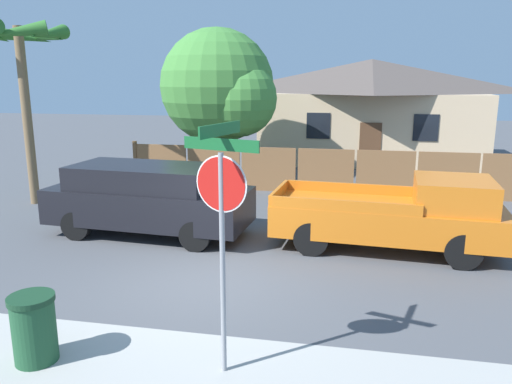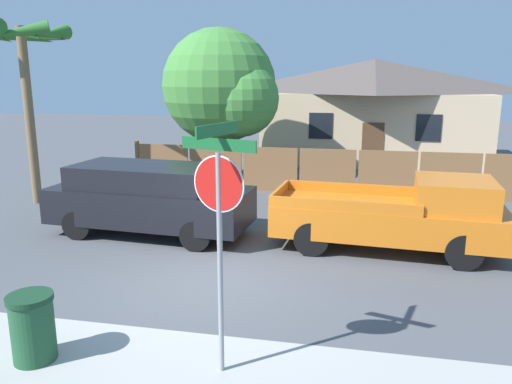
{
  "view_description": "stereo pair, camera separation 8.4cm",
  "coord_description": "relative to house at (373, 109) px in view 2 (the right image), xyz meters",
  "views": [
    {
      "loc": [
        2.67,
        -8.71,
        3.87
      ],
      "look_at": [
        0.78,
        0.92,
        1.6
      ],
      "focal_mm": 35.0,
      "sensor_mm": 36.0,
      "label": 1
    },
    {
      "loc": [
        2.75,
        -8.7,
        3.87
      ],
      "look_at": [
        0.78,
        0.92,
        1.6
      ],
      "focal_mm": 35.0,
      "sensor_mm": 36.0,
      "label": 2
    }
  ],
  "objects": [
    {
      "name": "ground_plane",
      "position": [
        -3.37,
        -15.6,
        -2.42
      ],
      "size": [
        80.0,
        80.0,
        0.0
      ],
      "primitive_type": "plane",
      "color": "#4C4F54"
    },
    {
      "name": "wooden_fence",
      "position": [
        -0.6,
        -7.63,
        -1.65
      ],
      "size": [
        15.77,
        0.12,
        1.62
      ],
      "color": "brown",
      "rests_on": "ground"
    },
    {
      "name": "house",
      "position": [
        0.0,
        0.0,
        0.0
      ],
      "size": [
        10.57,
        6.04,
        4.67
      ],
      "color": "beige",
      "rests_on": "ground"
    },
    {
      "name": "oak_tree",
      "position": [
        -5.51,
        -6.31,
        1.02
      ],
      "size": [
        4.4,
        4.19,
        5.63
      ],
      "color": "brown",
      "rests_on": "ground"
    },
    {
      "name": "palm_tree",
      "position": [
        -10.42,
        -10.74,
        2.23
      ],
      "size": [
        2.67,
        2.88,
        5.42
      ],
      "color": "brown",
      "rests_on": "ground"
    },
    {
      "name": "red_suv",
      "position": [
        -5.64,
        -13.05,
        -1.46
      ],
      "size": [
        5.11,
        2.26,
        1.76
      ],
      "rotation": [
        0.0,
        0.0,
        -0.07
      ],
      "color": "black",
      "rests_on": "ground"
    },
    {
      "name": "orange_pickup",
      "position": [
        0.36,
        -13.07,
        -1.57
      ],
      "size": [
        5.2,
        2.26,
        1.72
      ],
      "rotation": [
        0.0,
        0.0,
        -0.07
      ],
      "color": "orange",
      "rests_on": "ground"
    },
    {
      "name": "stop_sign",
      "position": [
        -2.29,
        -18.48,
        -0.13
      ],
      "size": [
        1.02,
        0.92,
        3.33
      ],
      "rotation": [
        0.0,
        0.0,
        -0.27
      ],
      "color": "gray",
      "rests_on": "ground"
    },
    {
      "name": "trash_bin",
      "position": [
        -4.92,
        -18.75,
        -1.92
      ],
      "size": [
        0.62,
        0.62,
        0.97
      ],
      "color": "#1E4C2D",
      "rests_on": "ground"
    }
  ]
}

